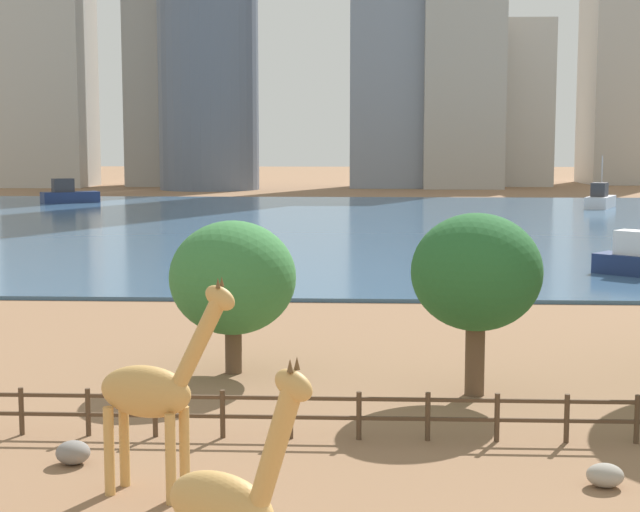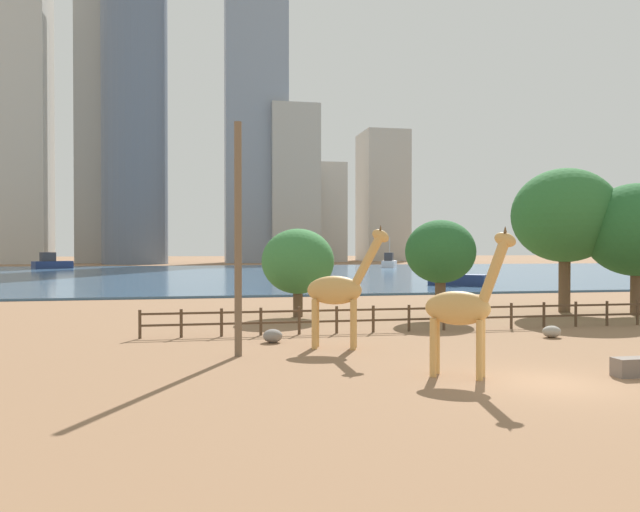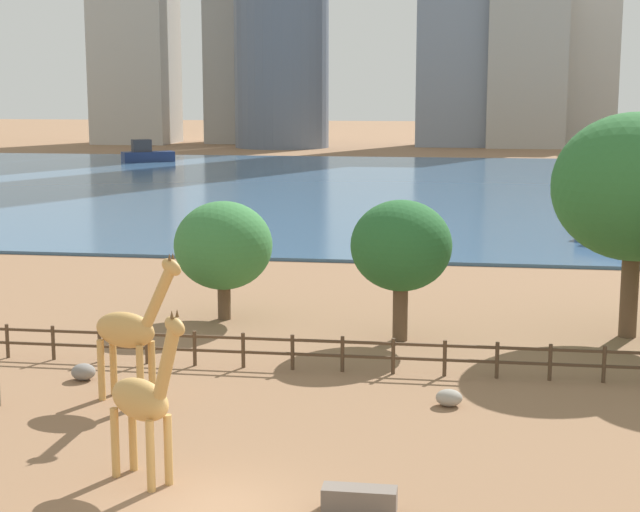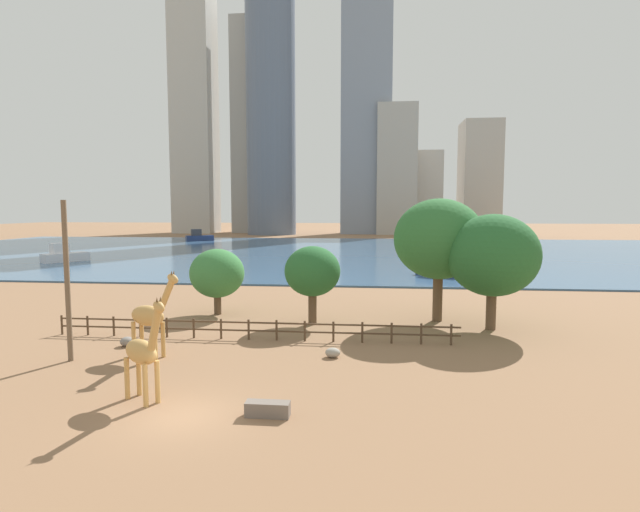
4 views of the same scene
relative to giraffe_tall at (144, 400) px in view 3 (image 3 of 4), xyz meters
The scene contains 15 objects.
ground_plane 78.70m from the giraffe_tall, 88.37° to the left, with size 400.00×400.00×0.00m, color #8C6647.
harbor_water 75.70m from the giraffe_tall, 88.30° to the left, with size 180.00×86.00×0.20m, color #3D6084.
giraffe_tall is the anchor object (origin of this frame).
giraffe_companion 6.78m from the giraffe_tall, 112.08° to the left, with size 3.44×1.67×5.03m.
boulder_near_fence 9.91m from the giraffe_tall, 121.14° to the left, with size 0.84×0.78×0.58m, color gray.
boulder_by_pole 10.76m from the giraffe_tall, 43.79° to the left, with size 0.85×0.72×0.54m, color gray.
feeding_trough 6.04m from the giraffe_tall, ahead, with size 1.80×0.60×0.60m, color #72665B.
enclosure_fence 10.94m from the giraffe_tall, 78.77° to the left, with size 26.12×0.14×1.30m.
tree_center_broad 23.08m from the giraffe_tall, 49.68° to the left, with size 6.62×6.62×9.14m.
tree_right_tall 16.43m from the giraffe_tall, 70.20° to the left, with size 4.04×4.04×5.70m.
tree_left_small 18.11m from the giraffe_tall, 97.49° to the left, with size 4.29×4.29×5.23m.
boat_tug 45.38m from the giraffe_tall, 66.58° to the left, with size 5.77×5.33×2.55m.
boat_barge 109.98m from the giraffe_tall, 108.28° to the left, with size 7.12×5.67×3.01m.
skyline_tower_needle 159.44m from the giraffe_tall, 80.07° to the left, with size 12.76×8.29×28.20m, color #B7B2A8.
skyline_tower_short 151.72m from the giraffe_tall, 83.19° to the left, with size 12.97×12.13×42.38m, color #ADA89E.
Camera 3 is at (5.70, -21.69, 10.06)m, focal length 55.00 mm.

